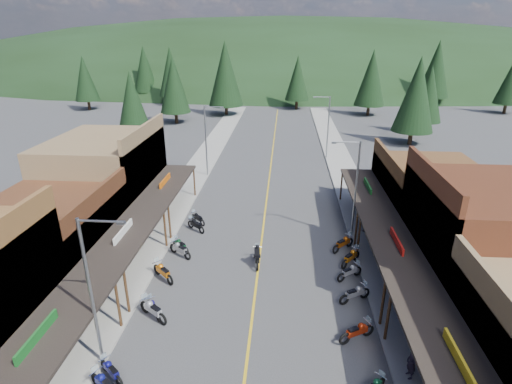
% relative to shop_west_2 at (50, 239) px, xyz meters
% --- Properties ---
extents(ground, '(220.00, 220.00, 0.00)m').
position_rel_shop_west_2_xyz_m(ground, '(13.75, -1.70, -2.53)').
color(ground, '#38383A').
rests_on(ground, ground).
extents(centerline, '(0.15, 90.00, 0.01)m').
position_rel_shop_west_2_xyz_m(centerline, '(13.75, 18.30, -2.53)').
color(centerline, gold).
rests_on(centerline, ground).
extents(sidewalk_west, '(3.40, 94.00, 0.15)m').
position_rel_shop_west_2_xyz_m(sidewalk_west, '(5.05, 18.30, -2.46)').
color(sidewalk_west, gray).
rests_on(sidewalk_west, ground).
extents(sidewalk_east, '(3.40, 94.00, 0.15)m').
position_rel_shop_west_2_xyz_m(sidewalk_east, '(22.45, 18.30, -2.46)').
color(sidewalk_east, gray).
rests_on(sidewalk_east, ground).
extents(shop_west_2, '(10.90, 9.00, 6.20)m').
position_rel_shop_west_2_xyz_m(shop_west_2, '(0.00, 0.00, 0.00)').
color(shop_west_2, '#3F2111').
rests_on(shop_west_2, ground).
extents(shop_west_3, '(10.90, 10.20, 8.20)m').
position_rel_shop_west_2_xyz_m(shop_west_3, '(-0.03, 9.60, 0.99)').
color(shop_west_3, brown).
rests_on(shop_west_3, ground).
extents(shop_east_2, '(10.90, 9.00, 8.20)m').
position_rel_shop_west_2_xyz_m(shop_east_2, '(27.54, 0.00, 0.99)').
color(shop_east_2, '#562B19').
rests_on(shop_east_2, ground).
extents(shop_east_3, '(10.90, 10.20, 6.20)m').
position_rel_shop_west_2_xyz_m(shop_east_3, '(27.51, 9.60, -0.00)').
color(shop_east_3, '#4C2D16').
rests_on(shop_east_3, ground).
extents(streetlight_0, '(2.16, 0.18, 8.00)m').
position_rel_shop_west_2_xyz_m(streetlight_0, '(6.80, -7.70, 1.93)').
color(streetlight_0, gray).
rests_on(streetlight_0, ground).
extents(streetlight_1, '(2.16, 0.18, 8.00)m').
position_rel_shop_west_2_xyz_m(streetlight_1, '(6.80, 20.30, 1.93)').
color(streetlight_1, gray).
rests_on(streetlight_1, ground).
extents(streetlight_2, '(2.16, 0.18, 8.00)m').
position_rel_shop_west_2_xyz_m(streetlight_2, '(20.71, 6.30, 1.93)').
color(streetlight_2, gray).
rests_on(streetlight_2, ground).
extents(streetlight_3, '(2.16, 0.18, 8.00)m').
position_rel_shop_west_2_xyz_m(streetlight_3, '(20.71, 28.30, 1.93)').
color(streetlight_3, gray).
rests_on(streetlight_3, ground).
extents(ridge_hill, '(310.00, 140.00, 60.00)m').
position_rel_shop_west_2_xyz_m(ridge_hill, '(13.75, 133.30, -2.53)').
color(ridge_hill, black).
rests_on(ridge_hill, ground).
extents(pine_0, '(5.04, 5.04, 11.00)m').
position_rel_shop_west_2_xyz_m(pine_0, '(-26.25, 60.30, 3.95)').
color(pine_0, black).
rests_on(pine_0, ground).
extents(pine_1, '(5.88, 5.88, 12.50)m').
position_rel_shop_west_2_xyz_m(pine_1, '(-10.25, 68.30, 4.70)').
color(pine_1, black).
rests_on(pine_1, ground).
extents(pine_2, '(6.72, 6.72, 14.00)m').
position_rel_shop_west_2_xyz_m(pine_2, '(3.75, 56.30, 5.46)').
color(pine_2, black).
rests_on(pine_2, ground).
extents(pine_3, '(5.04, 5.04, 11.00)m').
position_rel_shop_west_2_xyz_m(pine_3, '(17.75, 64.30, 3.95)').
color(pine_3, black).
rests_on(pine_3, ground).
extents(pine_4, '(5.88, 5.88, 12.50)m').
position_rel_shop_west_2_xyz_m(pine_4, '(31.75, 58.30, 4.70)').
color(pine_4, black).
rests_on(pine_4, ground).
extents(pine_5, '(6.72, 6.72, 14.00)m').
position_rel_shop_west_2_xyz_m(pine_5, '(47.75, 70.30, 5.46)').
color(pine_5, black).
rests_on(pine_5, ground).
extents(pine_6, '(5.04, 5.04, 11.00)m').
position_rel_shop_west_2_xyz_m(pine_6, '(59.75, 62.30, 3.95)').
color(pine_6, black).
rests_on(pine_6, ground).
extents(pine_7, '(5.88, 5.88, 12.50)m').
position_rel_shop_west_2_xyz_m(pine_7, '(-18.25, 74.30, 4.70)').
color(pine_7, black).
rests_on(pine_7, ground).
extents(pine_8, '(4.48, 4.48, 10.00)m').
position_rel_shop_west_2_xyz_m(pine_8, '(-8.25, 38.30, 3.44)').
color(pine_8, black).
rests_on(pine_8, ground).
extents(pine_9, '(4.93, 4.93, 10.80)m').
position_rel_shop_west_2_xyz_m(pine_9, '(37.75, 43.30, 3.85)').
color(pine_9, black).
rests_on(pine_9, ground).
extents(pine_10, '(5.38, 5.38, 11.60)m').
position_rel_shop_west_2_xyz_m(pine_10, '(-4.25, 48.30, 4.25)').
color(pine_10, black).
rests_on(pine_10, ground).
extents(pine_11, '(5.82, 5.82, 12.40)m').
position_rel_shop_west_2_xyz_m(pine_11, '(33.75, 36.30, 4.65)').
color(pine_11, black).
rests_on(pine_11, ground).
extents(bike_west_4, '(2.19, 1.74, 1.22)m').
position_rel_shop_west_2_xyz_m(bike_west_4, '(7.58, -9.45, -1.92)').
color(bike_west_4, navy).
rests_on(bike_west_4, ground).
extents(bike_west_5, '(1.86, 1.67, 1.08)m').
position_rel_shop_west_2_xyz_m(bike_west_5, '(7.48, -8.58, -1.99)').
color(bike_west_5, navy).
rests_on(bike_west_5, ground).
extents(bike_west_6, '(2.31, 1.96, 1.31)m').
position_rel_shop_west_2_xyz_m(bike_west_6, '(8.11, -4.22, -1.88)').
color(bike_west_6, '#A9A9AE').
rests_on(bike_west_6, ground).
extents(bike_west_7, '(1.64, 1.85, 1.07)m').
position_rel_shop_west_2_xyz_m(bike_west_7, '(8.05, -3.94, -2.00)').
color(bike_west_7, navy).
rests_on(bike_west_7, ground).
extents(bike_west_8, '(2.20, 2.13, 1.31)m').
position_rel_shop_west_2_xyz_m(bike_west_8, '(7.56, -0.35, -1.88)').
color(bike_west_8, '#C8660E').
rests_on(bike_west_8, ground).
extents(bike_west_9, '(2.21, 1.86, 1.25)m').
position_rel_shop_west_2_xyz_m(bike_west_9, '(7.93, 2.68, -1.91)').
color(bike_west_9, gray).
rests_on(bike_west_9, ground).
extents(bike_west_10, '(1.83, 1.73, 1.08)m').
position_rel_shop_west_2_xyz_m(bike_west_10, '(7.78, 3.44, -1.99)').
color(bike_west_10, '#0D4321').
rests_on(bike_west_10, ground).
extents(bike_west_11, '(2.01, 1.85, 1.17)m').
position_rel_shop_west_2_xyz_m(bike_west_11, '(8.23, 6.76, -1.95)').
color(bike_west_11, black).
rests_on(bike_west_11, ground).
extents(bike_west_12, '(1.82, 1.80, 1.10)m').
position_rel_shop_west_2_xyz_m(bike_west_12, '(8.10, 8.13, -1.98)').
color(bike_west_12, black).
rests_on(bike_west_12, ground).
extents(bike_east_6, '(2.24, 1.67, 1.23)m').
position_rel_shop_west_2_xyz_m(bike_east_6, '(19.45, -5.14, -1.92)').
color(bike_east_6, '#A6240B').
rests_on(bike_east_6, ground).
extents(bike_east_7, '(2.24, 1.66, 1.23)m').
position_rel_shop_west_2_xyz_m(bike_east_7, '(19.86, -1.79, -1.92)').
color(bike_east_7, gray).
rests_on(bike_east_7, ground).
extents(bike_east_8, '(2.08, 1.76, 1.18)m').
position_rel_shop_west_2_xyz_m(bike_east_8, '(19.90, 0.64, -1.94)').
color(bike_east_8, '#99989D').
rests_on(bike_east_8, ground).
extents(bike_east_9, '(1.98, 2.18, 1.27)m').
position_rel_shop_west_2_xyz_m(bike_east_9, '(20.23, 2.45, -1.90)').
color(bike_east_9, '#C5660E').
rests_on(bike_east_9, ground).
extents(bike_east_10, '(2.14, 2.09, 1.28)m').
position_rel_shop_west_2_xyz_m(bike_east_10, '(19.96, 4.44, -1.89)').
color(bike_east_10, '#9A420B').
rests_on(bike_east_10, ground).
extents(rider_on_bike, '(0.92, 2.26, 1.68)m').
position_rel_shop_west_2_xyz_m(rider_on_bike, '(13.65, 2.00, -1.86)').
color(rider_on_bike, black).
rests_on(rider_on_bike, ground).
extents(pedestrian_east_a, '(0.49, 0.67, 1.69)m').
position_rel_shop_west_2_xyz_m(pedestrian_east_a, '(21.53, -7.58, -1.54)').
color(pedestrian_east_a, black).
rests_on(pedestrian_east_a, sidewalk_east).
extents(pedestrian_east_b, '(0.80, 0.52, 1.55)m').
position_rel_shop_west_2_xyz_m(pedestrian_east_b, '(22.09, 7.47, -1.61)').
color(pedestrian_east_b, brown).
rests_on(pedestrian_east_b, sidewalk_east).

